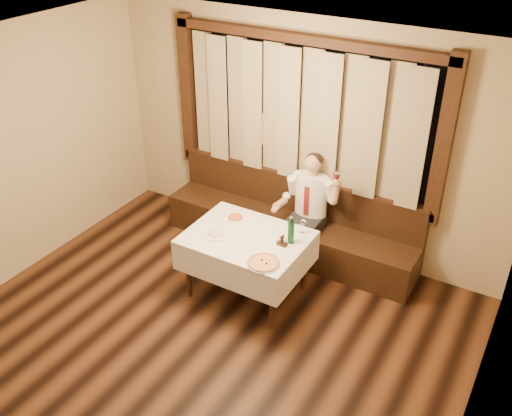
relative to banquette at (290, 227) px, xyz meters
The scene contains 10 objects.
room 2.12m from the banquette, 90.03° to the right, with size 5.01×6.01×2.81m.
banquette is the anchor object (origin of this frame).
dining_table 1.08m from the banquette, 90.00° to the right, with size 1.27×0.97×0.76m.
pizza 1.49m from the banquette, 73.67° to the right, with size 0.34×0.34×0.04m.
pasta_red 0.97m from the banquette, 109.97° to the right, with size 0.27×0.27×0.09m.
pasta_cream 1.29m from the banquette, 104.12° to the right, with size 0.29×0.29×0.10m.
green_bottle 1.16m from the banquette, 62.88° to the right, with size 0.07×0.07×0.31m.
table_wine_glass 1.00m from the banquette, 53.96° to the right, with size 0.06×0.06×0.17m.
cruet_caddy 1.17m from the banquette, 67.69° to the right, with size 0.11×0.06×0.12m.
seated_man 0.57m from the banquette, 17.68° to the right, with size 0.73×0.55×1.36m.
Camera 1 is at (2.62, -2.59, 4.09)m, focal length 40.00 mm.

